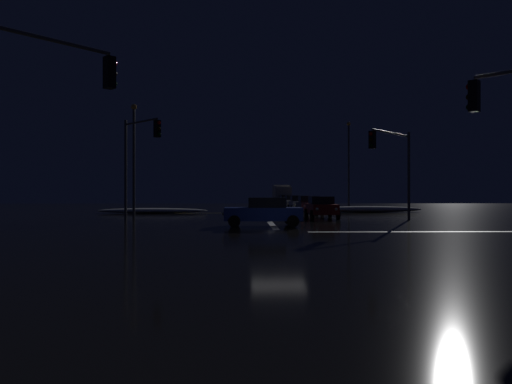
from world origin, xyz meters
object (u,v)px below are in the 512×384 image
at_px(sedan_white, 299,203).
at_px(traffic_signal_nw, 138,150).
at_px(sedan_blue_crossing, 264,211).
at_px(sedan_red, 321,207).
at_px(sedan_orange, 285,200).
at_px(sedan_gray, 309,205).
at_px(streetlamp_left_near, 134,151).
at_px(streetlamp_right_far, 349,159).
at_px(traffic_signal_ne, 394,157).
at_px(traffic_signal_sw, 18,93).
at_px(box_truck, 281,194).
at_px(sedan_black, 287,201).
at_px(sedan_silver, 293,202).

height_order(sedan_white, traffic_signal_nw, traffic_signal_nw).
bearing_deg(sedan_blue_crossing, sedan_red, 61.11).
relative_size(sedan_orange, sedan_blue_crossing, 1.00).
distance_m(sedan_red, sedan_orange, 31.60).
xyz_separation_m(sedan_white, sedan_blue_crossing, (-4.43, -21.10, 0.00)).
bearing_deg(sedan_blue_crossing, sedan_gray, 73.11).
relative_size(streetlamp_left_near, streetlamp_right_far, 0.88).
height_order(traffic_signal_ne, traffic_signal_sw, traffic_signal_sw).
height_order(box_truck, traffic_signal_ne, traffic_signal_ne).
distance_m(sedan_red, sedan_gray, 6.74).
bearing_deg(traffic_signal_sw, sedan_blue_crossing, 57.81).
bearing_deg(sedan_orange, sedan_blue_crossing, -96.57).
bearing_deg(sedan_blue_crossing, sedan_orange, 83.43).
xyz_separation_m(sedan_orange, sedan_blue_crossing, (-4.58, -39.80, 0.00)).
bearing_deg(sedan_white, streetlamp_left_near, -143.75).
height_order(sedan_white, box_truck, box_truck).
bearing_deg(sedan_blue_crossing, sedan_white, 78.13).
bearing_deg(sedan_orange, streetlamp_right_far, -64.87).
xyz_separation_m(sedan_gray, sedan_orange, (0.05, 24.86, 0.00)).
height_order(traffic_signal_sw, streetlamp_right_far, streetlamp_right_far).
bearing_deg(sedan_blue_crossing, traffic_signal_sw, -122.19).
height_order(traffic_signal_nw, traffic_signal_sw, traffic_signal_sw).
bearing_deg(traffic_signal_nw, traffic_signal_ne, -1.54).
distance_m(box_truck, streetlamp_left_near, 38.85).
bearing_deg(traffic_signal_sw, sedan_orange, 76.84).
relative_size(sedan_white, traffic_signal_ne, 0.73).
xyz_separation_m(sedan_black, traffic_signal_ne, (4.09, -30.20, 3.34)).
bearing_deg(sedan_white, box_truck, 89.55).
bearing_deg(streetlamp_right_far, sedan_red, -108.38).
bearing_deg(sedan_gray, streetlamp_right_far, 62.50).
xyz_separation_m(sedan_blue_crossing, traffic_signal_ne, (8.49, 4.06, 3.34)).
distance_m(sedan_orange, traffic_signal_sw, 53.28).
distance_m(sedan_silver, box_truck, 19.16).
relative_size(sedan_silver, sedan_blue_crossing, 1.00).
relative_size(sedan_white, traffic_signal_sw, 0.65).
xyz_separation_m(sedan_gray, streetlamp_left_near, (-14.18, -4.17, 4.24)).
distance_m(sedan_red, traffic_signal_sw, 23.78).
relative_size(traffic_signal_sw, streetlamp_right_far, 0.68).
distance_m(sedan_red, traffic_signal_ne, 6.63).
height_order(sedan_black, streetlamp_left_near, streetlamp_left_near).
xyz_separation_m(sedan_white, traffic_signal_sw, (-11.95, -33.04, 3.86)).
distance_m(sedan_gray, sedan_orange, 24.86).
height_order(sedan_gray, sedan_white, same).
distance_m(sedan_silver, streetlamp_left_near, 22.37).
relative_size(traffic_signal_ne, streetlamp_right_far, 0.60).
bearing_deg(sedan_gray, sedan_white, 90.97).
bearing_deg(streetlamp_right_far, sedan_blue_crossing, -111.78).
height_order(box_truck, traffic_signal_nw, traffic_signal_nw).
bearing_deg(sedan_white, sedan_silver, 89.77).
xyz_separation_m(sedan_black, traffic_signal_nw, (-12.28, -29.76, 3.75)).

